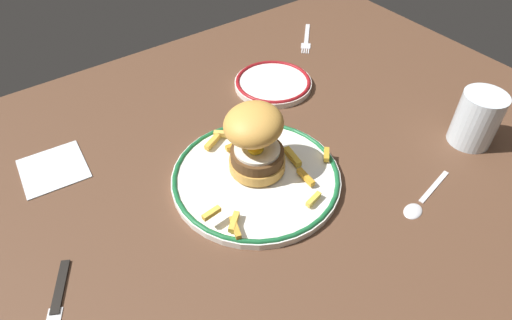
% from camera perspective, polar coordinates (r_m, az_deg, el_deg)
% --- Properties ---
extents(ground_plane, '(1.36, 0.95, 0.04)m').
position_cam_1_polar(ground_plane, '(0.74, -2.14, -3.42)').
color(ground_plane, brown).
extents(dinner_plate, '(0.28, 0.28, 0.02)m').
position_cam_1_polar(dinner_plate, '(0.71, -0.00, -2.18)').
color(dinner_plate, white).
rests_on(dinner_plate, ground_plane).
extents(burger, '(0.11, 0.11, 0.12)m').
position_cam_1_polar(burger, '(0.69, -0.25, 2.87)').
color(burger, gold).
rests_on(burger, dinner_plate).
extents(fries_pile, '(0.26, 0.23, 0.02)m').
position_cam_1_polar(fries_pile, '(0.71, 0.40, -1.44)').
color(fries_pile, gold).
rests_on(fries_pile, dinner_plate).
extents(water_glass, '(0.07, 0.07, 0.10)m').
position_cam_1_polar(water_glass, '(0.86, 26.72, 4.46)').
color(water_glass, silver).
rests_on(water_glass, ground_plane).
extents(side_plate, '(0.16, 0.16, 0.02)m').
position_cam_1_polar(side_plate, '(0.93, 2.25, 10.03)').
color(side_plate, white).
rests_on(side_plate, ground_plane).
extents(fork, '(0.11, 0.11, 0.00)m').
position_cam_1_polar(fork, '(1.11, 6.60, 15.44)').
color(fork, silver).
rests_on(fork, ground_plane).
extents(knife, '(0.10, 0.17, 0.01)m').
position_cam_1_polar(knife, '(0.64, -24.77, -17.45)').
color(knife, black).
rests_on(knife, ground_plane).
extents(spoon, '(0.13, 0.04, 0.01)m').
position_cam_1_polar(spoon, '(0.73, 20.39, -5.45)').
color(spoon, silver).
rests_on(spoon, ground_plane).
extents(napkin, '(0.11, 0.11, 0.00)m').
position_cam_1_polar(napkin, '(0.81, -24.94, -0.98)').
color(napkin, silver).
rests_on(napkin, ground_plane).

